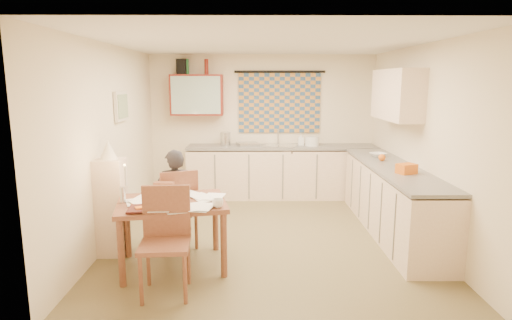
{
  "coord_description": "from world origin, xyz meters",
  "views": [
    {
      "loc": [
        -0.19,
        -5.46,
        2.03
      ],
      "look_at": [
        -0.14,
        0.2,
        0.99
      ],
      "focal_mm": 30.0,
      "sensor_mm": 36.0,
      "label": 1
    }
  ],
  "objects_px": {
    "stove": "(426,232)",
    "chair_far": "(178,223)",
    "counter_right": "(392,200)",
    "shelf_stand": "(112,207)",
    "dining_table": "(173,234)",
    "person": "(175,199)",
    "counter_back": "(282,172)"
  },
  "relations": [
    {
      "from": "stove",
      "to": "chair_far",
      "type": "height_order",
      "value": "chair_far"
    },
    {
      "from": "counter_right",
      "to": "shelf_stand",
      "type": "distance_m",
      "value": 3.62
    },
    {
      "from": "dining_table",
      "to": "person",
      "type": "height_order",
      "value": "person"
    },
    {
      "from": "counter_right",
      "to": "shelf_stand",
      "type": "bearing_deg",
      "value": -168.44
    },
    {
      "from": "counter_back",
      "to": "dining_table",
      "type": "xyz_separation_m",
      "value": [
        -1.4,
        -2.92,
        -0.07
      ]
    },
    {
      "from": "stove",
      "to": "counter_back",
      "type": "bearing_deg",
      "value": 114.6
    },
    {
      "from": "dining_table",
      "to": "shelf_stand",
      "type": "bearing_deg",
      "value": 143.98
    },
    {
      "from": "person",
      "to": "shelf_stand",
      "type": "xyz_separation_m",
      "value": [
        -0.71,
        -0.19,
        -0.04
      ]
    },
    {
      "from": "shelf_stand",
      "to": "counter_back",
      "type": "bearing_deg",
      "value": 49.7
    },
    {
      "from": "counter_right",
      "to": "chair_far",
      "type": "xyz_separation_m",
      "value": [
        -2.82,
        -0.49,
        -0.14
      ]
    },
    {
      "from": "stove",
      "to": "shelf_stand",
      "type": "xyz_separation_m",
      "value": [
        -3.54,
        0.43,
        0.16
      ]
    },
    {
      "from": "chair_far",
      "to": "person",
      "type": "xyz_separation_m",
      "value": [
        -0.01,
        -0.05,
        0.31
      ]
    },
    {
      "from": "dining_table",
      "to": "person",
      "type": "distance_m",
      "value": 0.6
    },
    {
      "from": "chair_far",
      "to": "stove",
      "type": "bearing_deg",
      "value": 145.3
    },
    {
      "from": "dining_table",
      "to": "shelf_stand",
      "type": "xyz_separation_m",
      "value": [
        -0.77,
        0.35,
        0.2
      ]
    },
    {
      "from": "counter_back",
      "to": "counter_right",
      "type": "distance_m",
      "value": 2.29
    },
    {
      "from": "counter_back",
      "to": "shelf_stand",
      "type": "height_order",
      "value": "shelf_stand"
    },
    {
      "from": "stove",
      "to": "person",
      "type": "distance_m",
      "value": 2.9
    },
    {
      "from": "counter_right",
      "to": "stove",
      "type": "height_order",
      "value": "counter_right"
    },
    {
      "from": "chair_far",
      "to": "shelf_stand",
      "type": "distance_m",
      "value": 0.81
    },
    {
      "from": "counter_back",
      "to": "dining_table",
      "type": "relative_size",
      "value": 2.54
    },
    {
      "from": "counter_back",
      "to": "dining_table",
      "type": "distance_m",
      "value": 3.23
    },
    {
      "from": "person",
      "to": "shelf_stand",
      "type": "bearing_deg",
      "value": 1.21
    },
    {
      "from": "counter_right",
      "to": "shelf_stand",
      "type": "xyz_separation_m",
      "value": [
        -3.54,
        -0.72,
        0.13
      ]
    },
    {
      "from": "counter_right",
      "to": "stove",
      "type": "distance_m",
      "value": 1.15
    },
    {
      "from": "dining_table",
      "to": "chair_far",
      "type": "bearing_deg",
      "value": 83.61
    },
    {
      "from": "shelf_stand",
      "to": "dining_table",
      "type": "bearing_deg",
      "value": -24.59
    },
    {
      "from": "stove",
      "to": "person",
      "type": "height_order",
      "value": "person"
    },
    {
      "from": "counter_right",
      "to": "counter_back",
      "type": "bearing_deg",
      "value": 126.65
    },
    {
      "from": "counter_right",
      "to": "dining_table",
      "type": "height_order",
      "value": "counter_right"
    },
    {
      "from": "counter_right",
      "to": "chair_far",
      "type": "distance_m",
      "value": 2.86
    },
    {
      "from": "counter_back",
      "to": "stove",
      "type": "relative_size",
      "value": 3.92
    }
  ]
}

